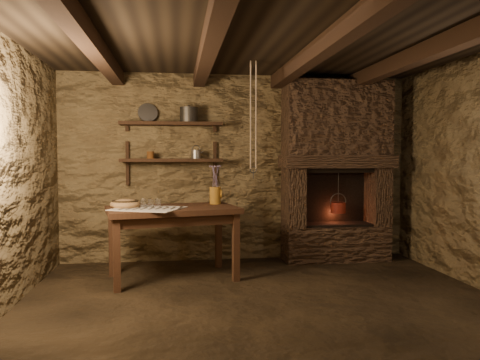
{
  "coord_description": "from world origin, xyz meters",
  "views": [
    {
      "loc": [
        -0.79,
        -4.04,
        1.36
      ],
      "look_at": [
        -0.12,
        0.9,
        1.1
      ],
      "focal_mm": 35.0,
      "sensor_mm": 36.0,
      "label": 1
    }
  ],
  "objects": [
    {
      "name": "floor",
      "position": [
        0.0,
        0.0,
        0.0
      ],
      "size": [
        4.5,
        4.5,
        0.0
      ],
      "primitive_type": "plane",
      "color": "black",
      "rests_on": "ground"
    },
    {
      "name": "back_wall",
      "position": [
        0.0,
        2.0,
        1.2
      ],
      "size": [
        4.5,
        0.04,
        2.4
      ],
      "primitive_type": "cube",
      "color": "#4D3C24",
      "rests_on": "floor"
    },
    {
      "name": "front_wall",
      "position": [
        0.0,
        -2.0,
        1.2
      ],
      "size": [
        4.5,
        0.04,
        2.4
      ],
      "primitive_type": "cube",
      "color": "#4D3C24",
      "rests_on": "floor"
    },
    {
      "name": "ceiling",
      "position": [
        0.0,
        0.0,
        2.4
      ],
      "size": [
        4.5,
        4.0,
        0.04
      ],
      "primitive_type": "cube",
      "color": "black",
      "rests_on": "back_wall"
    },
    {
      "name": "beam_far_left",
      "position": [
        -1.5,
        0.0,
        2.31
      ],
      "size": [
        0.14,
        3.95,
        0.16
      ],
      "primitive_type": "cube",
      "color": "black",
      "rests_on": "ceiling"
    },
    {
      "name": "beam_mid_left",
      "position": [
        -0.5,
        0.0,
        2.31
      ],
      "size": [
        0.14,
        3.95,
        0.16
      ],
      "primitive_type": "cube",
      "color": "black",
      "rests_on": "ceiling"
    },
    {
      "name": "beam_mid_right",
      "position": [
        0.5,
        0.0,
        2.31
      ],
      "size": [
        0.14,
        3.95,
        0.16
      ],
      "primitive_type": "cube",
      "color": "black",
      "rests_on": "ceiling"
    },
    {
      "name": "beam_far_right",
      "position": [
        1.5,
        0.0,
        2.31
      ],
      "size": [
        0.14,
        3.95,
        0.16
      ],
      "primitive_type": "cube",
      "color": "black",
      "rests_on": "ceiling"
    },
    {
      "name": "shelf_lower",
      "position": [
        -0.85,
        1.84,
        1.3
      ],
      "size": [
        1.25,
        0.3,
        0.04
      ],
      "primitive_type": "cube",
      "color": "black",
      "rests_on": "back_wall"
    },
    {
      "name": "shelf_upper",
      "position": [
        -0.85,
        1.84,
        1.75
      ],
      "size": [
        1.25,
        0.3,
        0.04
      ],
      "primitive_type": "cube",
      "color": "black",
      "rests_on": "back_wall"
    },
    {
      "name": "hearth",
      "position": [
        1.25,
        1.77,
        1.23
      ],
      "size": [
        1.43,
        0.51,
        2.3
      ],
      "color": "#38261C",
      "rests_on": "floor"
    },
    {
      "name": "work_table",
      "position": [
        -0.84,
        1.11,
        0.43
      ],
      "size": [
        1.52,
        1.06,
        0.79
      ],
      "rotation": [
        0.0,
        0.0,
        0.2
      ],
      "color": "#321C11",
      "rests_on": "floor"
    },
    {
      "name": "linen_cloth",
      "position": [
        -1.09,
        0.97,
        0.8
      ],
      "size": [
        0.85,
        0.78,
        0.01
      ],
      "primitive_type": "cube",
      "rotation": [
        0.0,
        0.0,
        -0.42
      ],
      "color": "beige",
      "rests_on": "work_table"
    },
    {
      "name": "pewter_cutlery_row",
      "position": [
        -1.09,
        0.95,
        0.81
      ],
      "size": [
        0.61,
        0.43,
        0.01
      ],
      "primitive_type": null,
      "rotation": [
        0.0,
        0.0,
        -0.42
      ],
      "color": "gray",
      "rests_on": "linen_cloth"
    },
    {
      "name": "drinking_glasses",
      "position": [
        -1.07,
        1.11,
        0.84
      ],
      "size": [
        0.22,
        0.07,
        0.09
      ],
      "primitive_type": null,
      "color": "white",
      "rests_on": "linen_cloth"
    },
    {
      "name": "stoneware_jug",
      "position": [
        -0.34,
        1.38,
        0.99
      ],
      "size": [
        0.15,
        0.14,
        0.46
      ],
      "rotation": [
        0.0,
        0.0,
        0.06
      ],
      "color": "#AB7121",
      "rests_on": "work_table"
    },
    {
      "name": "wooden_bowl",
      "position": [
        -1.34,
        1.11,
        0.83
      ],
      "size": [
        0.4,
        0.4,
        0.12
      ],
      "primitive_type": "ellipsoid",
      "rotation": [
        0.0,
        0.0,
        0.25
      ],
      "color": "#9E7344",
      "rests_on": "work_table"
    },
    {
      "name": "iron_stockpot",
      "position": [
        -0.63,
        1.84,
        1.85
      ],
      "size": [
        0.28,
        0.28,
        0.17
      ],
      "primitive_type": "cylinder",
      "rotation": [
        0.0,
        0.0,
        -0.32
      ],
      "color": "#2E2C29",
      "rests_on": "shelf_upper"
    },
    {
      "name": "tin_pan",
      "position": [
        -1.14,
        1.94,
        1.89
      ],
      "size": [
        0.26,
        0.15,
        0.24
      ],
      "primitive_type": "cylinder",
      "rotation": [
        1.26,
        0.0,
        0.17
      ],
      "color": "#979692",
      "rests_on": "shelf_upper"
    },
    {
      "name": "small_kettle",
      "position": [
        -0.55,
        1.84,
        1.37
      ],
      "size": [
        0.18,
        0.15,
        0.16
      ],
      "primitive_type": null,
      "rotation": [
        0.0,
        0.0,
        0.27
      ],
      "color": "#979692",
      "rests_on": "shelf_lower"
    },
    {
      "name": "rusty_tin",
      "position": [
        -1.11,
        1.84,
        1.36
      ],
      "size": [
        0.12,
        0.12,
        0.09
      ],
      "primitive_type": "cylinder",
      "rotation": [
        0.0,
        0.0,
        -0.42
      ],
      "color": "#592E11",
      "rests_on": "shelf_lower"
    },
    {
      "name": "red_pot",
      "position": [
        1.27,
        1.72,
        0.7
      ],
      "size": [
        0.24,
        0.24,
        0.54
      ],
      "rotation": [
        0.0,
        0.0,
        0.27
      ],
      "color": "maroon",
      "rests_on": "hearth"
    },
    {
      "name": "hanging_ropes",
      "position": [
        0.05,
        1.05,
        1.8
      ],
      "size": [
        0.08,
        0.08,
        1.2
      ],
      "primitive_type": null,
      "color": "tan",
      "rests_on": "ceiling"
    }
  ]
}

